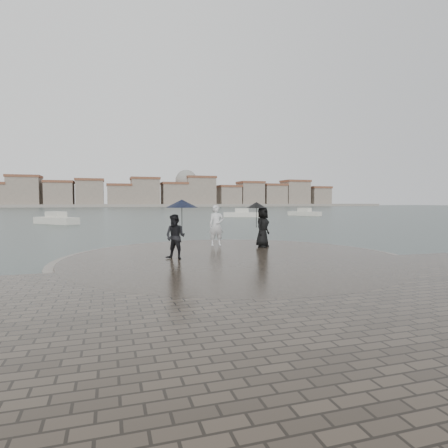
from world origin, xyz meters
name	(u,v)px	position (x,y,z in m)	size (l,w,h in m)	color
ground	(276,287)	(0.00, 0.00, 0.00)	(400.00, 400.00, 0.00)	#2B3835
kerb_ring	(235,262)	(0.00, 3.50, 0.16)	(12.50, 12.50, 0.32)	gray
quay_tip	(235,261)	(0.00, 3.50, 0.18)	(11.90, 11.90, 0.36)	#2D261E
statue	(216,225)	(0.28, 6.88, 1.27)	(0.66, 0.43, 1.81)	silver
visitor_left	(178,225)	(-2.06, 3.52, 1.53)	(1.29, 1.13, 2.04)	black
visitor_right	(261,222)	(1.98, 5.76, 1.43)	(1.20, 1.04, 1.95)	black
far_skyline	(104,194)	(-6.29, 160.71, 5.61)	(260.00, 20.00, 37.00)	gray
boats	(220,216)	(10.57, 40.96, 0.38)	(40.46, 18.00, 1.50)	beige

